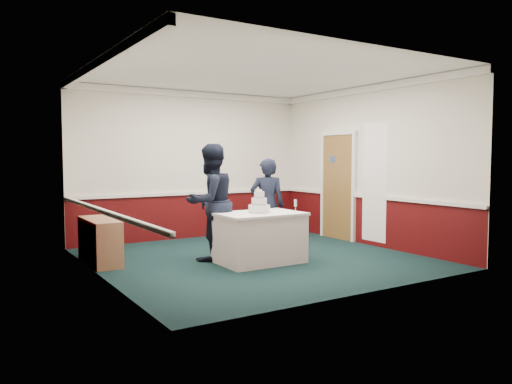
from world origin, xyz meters
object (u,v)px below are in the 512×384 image
cake_table (259,237)px  wedding_cake (259,206)px  sideboard (100,241)px  person_man (211,202)px  cake_knife (265,214)px  champagne_flute (296,204)px  person_woman (267,205)px

cake_table → wedding_cake: wedding_cake is taller
sideboard → wedding_cake: bearing=-30.2°
wedding_cake → person_man: person_man is taller
sideboard → cake_table: (2.15, -1.25, 0.05)m
wedding_cake → cake_knife: wedding_cake is taller
cake_knife → champagne_flute: 0.55m
person_woman → champagne_flute: bearing=116.8°
sideboard → person_man: bearing=-22.9°
champagne_flute → cake_knife: bearing=171.4°
cake_table → cake_knife: bearing=-98.5°
person_man → person_woman: bearing=168.8°
cake_table → cake_knife: (-0.03, -0.20, 0.39)m
wedding_cake → cake_knife: (-0.03, -0.20, -0.11)m
wedding_cake → person_woman: size_ratio=0.22×
wedding_cake → champagne_flute: (0.50, -0.28, 0.03)m
cake_table → person_woman: 0.95m
wedding_cake → champagne_flute: bearing=-29.2°
sideboard → cake_knife: (2.12, -1.45, 0.44)m
cake_knife → person_man: person_man is taller
sideboard → cake_table: cake_table is taller
sideboard → person_woman: person_woman is taller
sideboard → cake_knife: bearing=-34.4°
cake_knife → cake_table: bearing=98.2°
sideboard → cake_table: bearing=-30.2°
person_man → person_woman: 1.13m
sideboard → wedding_cake: 2.55m
cake_knife → person_man: bearing=140.9°
champagne_flute → person_man: (-1.06, 0.86, 0.01)m
cake_knife → wedding_cake: bearing=98.2°
cake_knife → person_woman: person_woman is taller
wedding_cake → cake_knife: size_ratio=1.65×
sideboard → person_woman: (2.72, -0.62, 0.47)m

